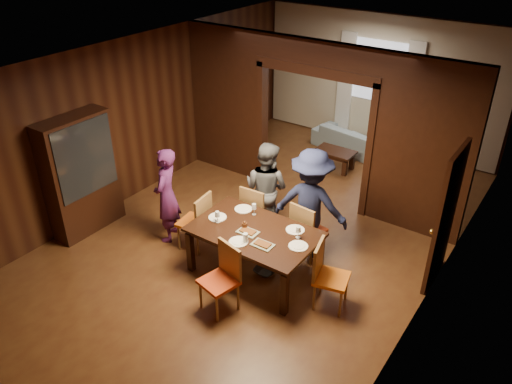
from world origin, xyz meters
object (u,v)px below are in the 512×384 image
Objects in this scene: chair_far_r at (309,229)px; hutch at (81,175)px; chair_left at (194,221)px; person_purple at (167,196)px; dining_table at (254,252)px; chair_right at (332,277)px; chair_near at (219,280)px; chair_far_l at (258,211)px; sofa at (354,140)px; person_navy at (311,204)px; coffee_table at (335,159)px; person_grey at (266,188)px.

hutch is at bearing 28.16° from chair_far_r.
person_purple is at bearing -91.88° from chair_left.
dining_table is 1.86× the size of chair_right.
chair_left and chair_right have the same top height.
chair_right is (2.92, 0.07, -0.31)m from person_purple.
chair_near is (1.22, -0.90, 0.00)m from chair_left.
chair_far_l is at bearing 120.81° from chair_near.
person_purple is 1.49m from chair_far_l.
chair_far_l is at bearing 6.12° from chair_far_r.
chair_right is at bearing 121.02° from sofa.
chair_right is 1.92m from chair_far_l.
person_purple is at bearing -178.81° from dining_table.
chair_near is (0.05, -0.89, 0.10)m from dining_table.
chair_right is 1.00× the size of chair_near.
dining_table is 1.86× the size of chair_far_r.
chair_left is at bearing 70.49° from person_purple.
chair_near is at bearing -5.51° from hutch.
person_navy reaches higher than person_purple.
chair_left is at bearing 18.34° from hutch.
coffee_table is at bearing -81.90° from person_navy.
person_purple is 1.64× the size of chair_left.
person_purple reaches higher than chair_far_r.
person_grey is at bearing -7.19° from chair_far_r.
person_grey is 0.86× the size of sofa.
hutch reaches higher than chair_far_l.
person_navy is 0.98× the size of dining_table.
chair_left and chair_far_l have the same top height.
chair_right and chair_far_l have the same top height.
coffee_table is 4.71m from chair_near.
sofa is at bearing 97.57° from dining_table.
chair_left is 0.48× the size of hutch.
person_navy reaches higher than sofa.
chair_far_r is (1.06, -3.91, 0.21)m from sofa.
chair_near reaches higher than sofa.
person_grey is 1.66× the size of chair_far_l.
person_grey is at bearing -87.67° from coffee_table.
chair_right is (1.87, -4.72, 0.21)m from sofa.
person_navy is 1.83× the size of chair_far_l.
dining_table is (0.63, -4.75, 0.11)m from sofa.
person_navy is at bearing 112.97° from chair_left.
chair_near is 3.11m from hutch.
dining_table is at bearing 118.27° from chair_far_l.
chair_left is (0.50, 0.04, -0.31)m from person_purple.
person_navy reaches higher than person_grey.
person_purple is 0.88× the size of dining_table.
chair_far_r is (0.93, 0.01, 0.00)m from chair_far_l.
dining_table is (1.68, 0.03, -0.41)m from person_purple.
sofa is at bearing 91.30° from coffee_table.
chair_far_l is 1.80m from chair_near.
person_grey is 2.04m from chair_near.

